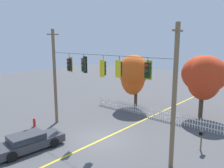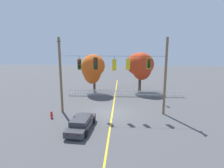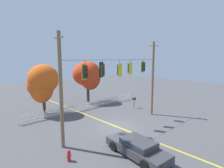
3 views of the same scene
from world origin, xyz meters
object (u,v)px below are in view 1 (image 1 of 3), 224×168
parked_car (28,141)px  roadside_mailbox (202,134)px  autumn_maple_near_fence (133,74)px  autumn_maple_mid (204,76)px  traffic_signal_southbound_primary (103,68)px  fire_hydrant (34,122)px  traffic_signal_westbound_side (119,69)px  traffic_signal_eastbound_side (148,70)px  traffic_signal_northbound_secondary (69,65)px  traffic_signal_northbound_primary (84,65)px

parked_car → roadside_mailbox: 11.55m
roadside_mailbox → parked_car: bearing=-139.4°
autumn_maple_near_fence → autumn_maple_mid: (7.19, 1.14, 0.40)m
traffic_signal_southbound_primary → fire_hydrant: traffic_signal_southbound_primary is taller
traffic_signal_southbound_primary → autumn_maple_near_fence: traffic_signal_southbound_primary is taller
traffic_signal_westbound_side → autumn_maple_near_fence: size_ratio=0.24×
traffic_signal_southbound_primary → traffic_signal_eastbound_side: (3.59, 0.02, 0.16)m
traffic_signal_southbound_primary → traffic_signal_westbound_side: (1.43, 0.00, 0.08)m
traffic_signal_northbound_secondary → fire_hydrant: traffic_signal_northbound_secondary is taller
parked_car → roadside_mailbox: size_ratio=3.36×
traffic_signal_northbound_primary → traffic_signal_southbound_primary: (2.00, -0.02, -0.10)m
autumn_maple_mid → parked_car: size_ratio=1.25×
traffic_signal_northbound_primary → traffic_signal_southbound_primary: bearing=-0.6°
traffic_signal_northbound_secondary → traffic_signal_southbound_primary: 3.72m
traffic_signal_northbound_primary → traffic_signal_northbound_secondary: bearing=-180.0°
autumn_maple_mid → fire_hydrant: size_ratio=7.96×
traffic_signal_southbound_primary → roadside_mailbox: size_ratio=1.06×
traffic_signal_northbound_secondary → traffic_signal_northbound_primary: (1.72, 0.00, 0.10)m
traffic_signal_northbound_secondary → autumn_maple_mid: bearing=53.2°
fire_hydrant → traffic_signal_southbound_primary: bearing=16.2°
traffic_signal_northbound_primary → parked_car: size_ratio=0.30×
traffic_signal_westbound_side → parked_car: bearing=-133.8°
traffic_signal_southbound_primary → traffic_signal_eastbound_side: size_ratio=1.13×
traffic_signal_northbound_secondary → autumn_maple_mid: 12.23m
traffic_signal_northbound_secondary → autumn_maple_mid: traffic_signal_northbound_secondary is taller
traffic_signal_southbound_primary → traffic_signal_eastbound_side: bearing=0.3°
traffic_signal_westbound_side → autumn_maple_mid: size_ratio=0.24×
traffic_signal_southbound_primary → traffic_signal_northbound_secondary: bearing=179.7°
traffic_signal_westbound_side → fire_hydrant: 9.49m
traffic_signal_westbound_side → traffic_signal_northbound_secondary: bearing=179.8°
traffic_signal_northbound_primary → parked_car: traffic_signal_northbound_primary is taller
traffic_signal_eastbound_side → roadside_mailbox: 5.84m
autumn_maple_near_fence → roadside_mailbox: (9.58, -5.50, -2.50)m
traffic_signal_northbound_secondary → traffic_signal_westbound_side: size_ratio=1.08×
traffic_signal_northbound_secondary → roadside_mailbox: size_ratio=1.07×
traffic_signal_southbound_primary → fire_hydrant: (-6.38, -1.86, -4.98)m
roadside_mailbox → traffic_signal_southbound_primary: bearing=-152.5°
autumn_maple_near_fence → autumn_maple_mid: bearing=9.0°
traffic_signal_northbound_primary → traffic_signal_westbound_side: same height
autumn_maple_mid → parked_car: 15.90m
fire_hydrant → roadside_mailbox: (12.34, 4.97, 0.79)m
parked_car → traffic_signal_eastbound_side: bearing=34.7°
traffic_signal_northbound_secondary → roadside_mailbox: traffic_signal_northbound_secondary is taller
autumn_maple_mid → roadside_mailbox: autumn_maple_mid is taller
fire_hydrant → parked_car: bearing=-35.4°
autumn_maple_near_fence → parked_car: 13.39m
traffic_signal_northbound_primary → autumn_maple_mid: (5.57, 9.73, -1.40)m
autumn_maple_mid → roadside_mailbox: (2.39, -6.64, -2.89)m
traffic_signal_northbound_secondary → traffic_signal_southbound_primary: (3.72, -0.02, -0.00)m
traffic_signal_westbound_side → roadside_mailbox: traffic_signal_westbound_side is taller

